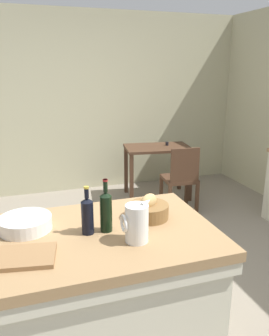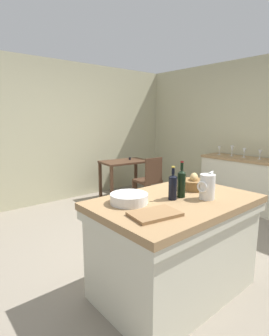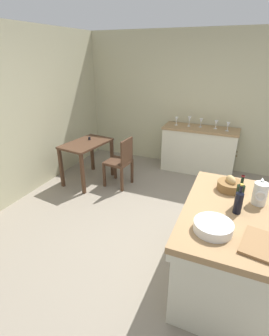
{
  "view_description": "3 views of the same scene",
  "coord_description": "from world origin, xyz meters",
  "px_view_note": "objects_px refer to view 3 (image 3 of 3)",
  "views": [
    {
      "loc": [
        -0.75,
        -2.5,
        1.81
      ],
      "look_at": [
        0.24,
        0.49,
        0.88
      ],
      "focal_mm": 36.62,
      "sensor_mm": 36.0,
      "label": 1
    },
    {
      "loc": [
        -2.08,
        -2.13,
        1.56
      ],
      "look_at": [
        0.08,
        0.44,
        0.92
      ],
      "focal_mm": 28.11,
      "sensor_mm": 36.0,
      "label": 2
    },
    {
      "loc": [
        -2.56,
        -0.59,
        2.18
      ],
      "look_at": [
        0.1,
        0.54,
        0.88
      ],
      "focal_mm": 27.22,
      "sensor_mm": 36.0,
      "label": 3
    }
  ],
  "objects_px": {
    "wooden_chair": "(121,161)",
    "wine_glass_middle": "(201,121)",
    "pitcher": "(260,193)",
    "wine_bottle_dark": "(240,194)",
    "wine_glass_far_right": "(176,120)",
    "wash_bowl": "(213,227)",
    "island_table": "(230,245)",
    "wine_glass_right": "(189,119)",
    "side_cabinet": "(199,150)",
    "wine_glass_far_left": "(228,125)",
    "wine_glass_left": "(216,123)",
    "writing_desk": "(87,149)",
    "cutting_board": "(259,244)",
    "wine_bottle_amber": "(239,201)",
    "bread_basket": "(230,185)"
  },
  "relations": [
    {
      "from": "pitcher",
      "to": "wine_bottle_amber",
      "type": "height_order",
      "value": "wine_bottle_amber"
    },
    {
      "from": "wooden_chair",
      "to": "wine_glass_right",
      "type": "relative_size",
      "value": 4.68
    },
    {
      "from": "wine_glass_far_right",
      "to": "writing_desk",
      "type": "bearing_deg",
      "value": 133.75
    },
    {
      "from": "wine_glass_far_left",
      "to": "wine_bottle_dark",
      "type": "bearing_deg",
      "value": -173.24
    },
    {
      "from": "side_cabinet",
      "to": "wine_bottle_dark",
      "type": "height_order",
      "value": "wine_bottle_dark"
    },
    {
      "from": "wooden_chair",
      "to": "wine_glass_right",
      "type": "height_order",
      "value": "wine_glass_right"
    },
    {
      "from": "island_table",
      "to": "wine_glass_right",
      "type": "distance_m",
      "value": 2.92
    },
    {
      "from": "wine_bottle_amber",
      "to": "wine_glass_middle",
      "type": "bearing_deg",
      "value": 16.13
    },
    {
      "from": "wine_glass_right",
      "to": "cutting_board",
      "type": "bearing_deg",
      "value": -159.1
    },
    {
      "from": "side_cabinet",
      "to": "wooden_chair",
      "type": "distance_m",
      "value": 1.62
    },
    {
      "from": "writing_desk",
      "to": "wine_glass_middle",
      "type": "height_order",
      "value": "wine_glass_middle"
    },
    {
      "from": "wine_bottle_amber",
      "to": "cutting_board",
      "type": "bearing_deg",
      "value": -155.44
    },
    {
      "from": "pitcher",
      "to": "cutting_board",
      "type": "height_order",
      "value": "pitcher"
    },
    {
      "from": "island_table",
      "to": "side_cabinet",
      "type": "bearing_deg",
      "value": 16.35
    },
    {
      "from": "pitcher",
      "to": "wine_glass_far_right",
      "type": "xyz_separation_m",
      "value": [
        2.46,
        1.43,
        0.01
      ]
    },
    {
      "from": "wine_glass_left",
      "to": "cutting_board",
      "type": "bearing_deg",
      "value": -167.52
    },
    {
      "from": "pitcher",
      "to": "wash_bowl",
      "type": "height_order",
      "value": "pitcher"
    },
    {
      "from": "side_cabinet",
      "to": "wine_glass_far_right",
      "type": "bearing_deg",
      "value": 89.3
    },
    {
      "from": "wine_bottle_amber",
      "to": "wine_glass_left",
      "type": "relative_size",
      "value": 1.88
    },
    {
      "from": "cutting_board",
      "to": "wine_bottle_amber",
      "type": "distance_m",
      "value": 0.43
    },
    {
      "from": "wine_bottle_amber",
      "to": "wine_glass_middle",
      "type": "relative_size",
      "value": 1.8
    },
    {
      "from": "wooden_chair",
      "to": "wine_glass_middle",
      "type": "relative_size",
      "value": 5.47
    },
    {
      "from": "bread_basket",
      "to": "side_cabinet",
      "type": "bearing_deg",
      "value": 16.62
    },
    {
      "from": "wash_bowl",
      "to": "wine_glass_far_right",
      "type": "distance_m",
      "value": 3.24
    },
    {
      "from": "wooden_chair",
      "to": "wine_bottle_amber",
      "type": "bearing_deg",
      "value": -128.81
    },
    {
      "from": "island_table",
      "to": "cutting_board",
      "type": "relative_size",
      "value": 4.08
    },
    {
      "from": "bread_basket",
      "to": "wine_glass_left",
      "type": "height_order",
      "value": "wine_glass_left"
    },
    {
      "from": "wine_glass_right",
      "to": "side_cabinet",
      "type": "bearing_deg",
      "value": -95.46
    },
    {
      "from": "writing_desk",
      "to": "wine_glass_middle",
      "type": "distance_m",
      "value": 2.2
    },
    {
      "from": "pitcher",
      "to": "wine_glass_left",
      "type": "relative_size",
      "value": 1.67
    },
    {
      "from": "pitcher",
      "to": "wine_bottle_dark",
      "type": "height_order",
      "value": "wine_bottle_dark"
    },
    {
      "from": "wine_glass_far_left",
      "to": "wine_glass_left",
      "type": "bearing_deg",
      "value": 70.39
    },
    {
      "from": "wine_bottle_dark",
      "to": "wash_bowl",
      "type": "bearing_deg",
      "value": 160.1
    },
    {
      "from": "side_cabinet",
      "to": "wine_bottle_amber",
      "type": "height_order",
      "value": "wine_bottle_amber"
    },
    {
      "from": "wooden_chair",
      "to": "side_cabinet",
      "type": "bearing_deg",
      "value": -44.1
    },
    {
      "from": "wine_glass_far_left",
      "to": "wine_glass_middle",
      "type": "height_order",
      "value": "same"
    },
    {
      "from": "island_table",
      "to": "wine_bottle_amber",
      "type": "bearing_deg",
      "value": 169.53
    },
    {
      "from": "side_cabinet",
      "to": "wine_bottle_dark",
      "type": "xyz_separation_m",
      "value": [
        -2.59,
        -0.78,
        0.56
      ]
    },
    {
      "from": "wash_bowl",
      "to": "wine_glass_far_right",
      "type": "relative_size",
      "value": 1.97
    },
    {
      "from": "wine_glass_far_left",
      "to": "wine_glass_right",
      "type": "xyz_separation_m",
      "value": [
        0.06,
        0.71,
        0.02
      ]
    },
    {
      "from": "side_cabinet",
      "to": "bread_basket",
      "type": "bearing_deg",
      "value": -163.38
    },
    {
      "from": "wine_glass_middle",
      "to": "wine_glass_far_right",
      "type": "relative_size",
      "value": 1.02
    },
    {
      "from": "wine_glass_middle",
      "to": "wine_glass_right",
      "type": "bearing_deg",
      "value": 95.53
    },
    {
      "from": "bread_basket",
      "to": "wine_glass_right",
      "type": "distance_m",
      "value": 2.48
    },
    {
      "from": "wooden_chair",
      "to": "wine_glass_left",
      "type": "xyz_separation_m",
      "value": [
        1.2,
        -1.39,
        0.52
      ]
    },
    {
      "from": "wine_glass_right",
      "to": "wine_glass_far_right",
      "type": "height_order",
      "value": "wine_glass_right"
    },
    {
      "from": "wine_glass_left",
      "to": "wine_glass_far_right",
      "type": "distance_m",
      "value": 0.74
    },
    {
      "from": "bread_basket",
      "to": "wine_glass_middle",
      "type": "distance_m",
      "value": 2.43
    },
    {
      "from": "writing_desk",
      "to": "wooden_chair",
      "type": "relative_size",
      "value": 1.1
    },
    {
      "from": "wine_glass_right",
      "to": "wine_glass_far_right",
      "type": "bearing_deg",
      "value": 93.88
    }
  ]
}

